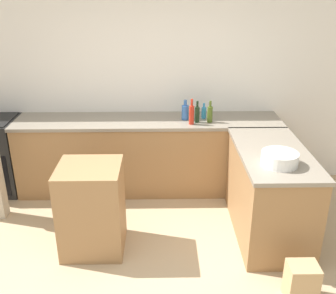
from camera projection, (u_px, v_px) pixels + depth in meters
ground_plane at (144, 293)px, 3.39m from camera, size 14.00×14.00×0.00m
wall_back at (148, 79)px, 4.92m from camera, size 8.00×0.06×2.70m
counter_back at (149, 155)px, 4.95m from camera, size 3.23×0.65×0.94m
counter_peninsula at (269, 192)px, 4.07m from camera, size 0.69×1.37×0.94m
island_table at (92, 208)px, 3.82m from camera, size 0.60×0.57×0.90m
mixing_bowl at (280, 159)px, 3.57m from camera, size 0.33×0.33×0.12m
wine_bottle_dark at (197, 114)px, 4.63m from camera, size 0.06×0.06×0.26m
hot_sauce_bottle at (192, 114)px, 4.57m from camera, size 0.06×0.06×0.30m
water_bottle_blue at (185, 112)px, 4.73m from camera, size 0.08×0.08×0.24m
dish_soap_bottle at (204, 112)px, 4.78m from camera, size 0.06×0.06×0.19m
olive_oil_bottle at (210, 114)px, 4.64m from camera, size 0.06×0.06×0.26m
paper_bag at (301, 282)px, 3.27m from camera, size 0.25×0.21×0.34m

